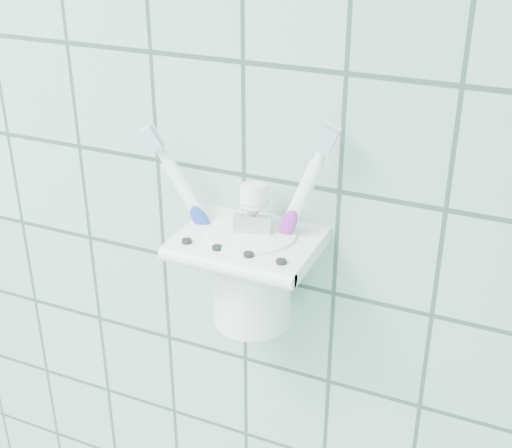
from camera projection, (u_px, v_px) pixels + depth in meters
holder_bracket at (249, 244)px, 0.70m from camera, size 0.13×0.11×0.04m
cup at (252, 273)px, 0.71m from camera, size 0.09×0.09×0.10m
toothbrush_pink at (255, 213)px, 0.69m from camera, size 0.11×0.03×0.21m
toothbrush_blue at (260, 217)px, 0.70m from camera, size 0.06×0.09×0.20m
toothbrush_orange at (250, 213)px, 0.69m from camera, size 0.08×0.03×0.22m
toothpaste_tube at (249, 250)px, 0.68m from camera, size 0.04×0.04×0.14m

